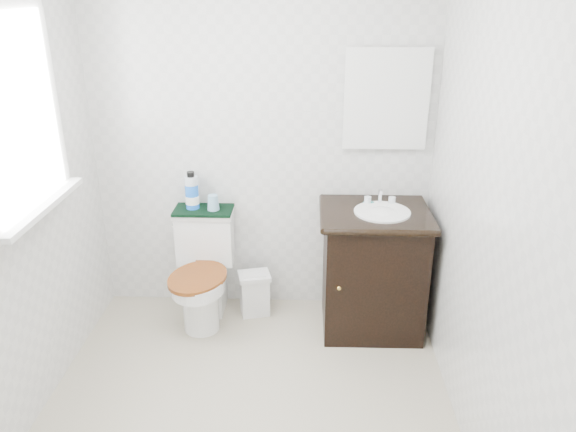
# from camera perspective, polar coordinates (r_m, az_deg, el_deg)

# --- Properties ---
(floor) EXTENTS (2.40, 2.40, 0.00)m
(floor) POSITION_cam_1_polar(r_m,az_deg,el_deg) (3.13, -4.25, -19.82)
(floor) COLOR #BAB496
(floor) RESTS_ON ground
(wall_back) EXTENTS (2.40, 0.00, 2.40)m
(wall_back) POSITION_cam_1_polar(r_m,az_deg,el_deg) (3.62, -2.72, 8.03)
(wall_back) COLOR silver
(wall_back) RESTS_ON ground
(wall_front) EXTENTS (2.40, 0.00, 2.40)m
(wall_front) POSITION_cam_1_polar(r_m,az_deg,el_deg) (1.46, -11.00, -16.52)
(wall_front) COLOR silver
(wall_front) RESTS_ON ground
(wall_right) EXTENTS (0.00, 2.40, 2.40)m
(wall_right) POSITION_cam_1_polar(r_m,az_deg,el_deg) (2.59, 19.87, 0.65)
(wall_right) COLOR silver
(wall_right) RESTS_ON ground
(window) EXTENTS (0.02, 0.70, 0.90)m
(window) POSITION_cam_1_polar(r_m,az_deg,el_deg) (2.95, -26.05, 9.40)
(window) COLOR white
(window) RESTS_ON wall_left
(mirror) EXTENTS (0.50, 0.02, 0.60)m
(mirror) POSITION_cam_1_polar(r_m,az_deg,el_deg) (3.56, 9.96, 11.59)
(mirror) COLOR silver
(mirror) RESTS_ON wall_back
(toilet) EXTENTS (0.44, 0.65, 0.72)m
(toilet) POSITION_cam_1_polar(r_m,az_deg,el_deg) (3.79, -8.55, -5.85)
(toilet) COLOR white
(toilet) RESTS_ON floor
(vanity) EXTENTS (0.66, 0.57, 0.92)m
(vanity) POSITION_cam_1_polar(r_m,az_deg,el_deg) (3.64, 8.65, -5.17)
(vanity) COLOR black
(vanity) RESTS_ON floor
(trash_bin) EXTENTS (0.24, 0.21, 0.30)m
(trash_bin) POSITION_cam_1_polar(r_m,az_deg,el_deg) (3.87, -3.41, -7.83)
(trash_bin) COLOR white
(trash_bin) RESTS_ON floor
(towel) EXTENTS (0.38, 0.22, 0.02)m
(towel) POSITION_cam_1_polar(r_m,az_deg,el_deg) (3.72, -8.59, 0.60)
(towel) COLOR black
(towel) RESTS_ON toilet
(mouthwash_bottle) EXTENTS (0.09, 0.09, 0.25)m
(mouthwash_bottle) POSITION_cam_1_polar(r_m,az_deg,el_deg) (3.70, -9.74, 2.45)
(mouthwash_bottle) COLOR blue
(mouthwash_bottle) RESTS_ON towel
(cup) EXTENTS (0.08, 0.08, 0.10)m
(cup) POSITION_cam_1_polar(r_m,az_deg,el_deg) (3.68, -7.62, 1.38)
(cup) COLOR #7DB0CD
(cup) RESTS_ON towel
(soap_bar) EXTENTS (0.08, 0.05, 0.02)m
(soap_bar) POSITION_cam_1_polar(r_m,az_deg,el_deg) (3.57, 8.21, 1.40)
(soap_bar) COLOR #17706E
(soap_bar) RESTS_ON vanity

